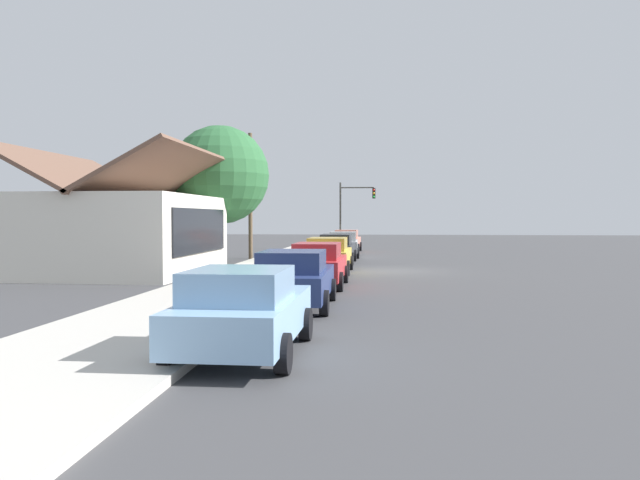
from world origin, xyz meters
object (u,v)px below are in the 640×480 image
at_px(car_cherry, 318,264).
at_px(car_mustard, 328,255).
at_px(car_navy, 294,278).
at_px(utility_pole_wooden, 250,193).
at_px(car_skyblue, 243,310).
at_px(shade_tree, 220,175).
at_px(car_charcoal, 337,248).
at_px(car_coral, 347,241).
at_px(fire_hydrant_red, 272,275).
at_px(traffic_light_main, 354,204).
at_px(car_silver, 343,244).

xyz_separation_m(car_cherry, car_mustard, (5.66, 0.13, 0.00)).
xyz_separation_m(car_navy, utility_pole_wooden, (19.48, 5.41, 3.11)).
bearing_deg(car_skyblue, shade_tree, 16.43).
relative_size(car_cherry, shade_tree, 0.60).
xyz_separation_m(car_mustard, car_charcoal, (5.81, 0.05, -0.00)).
relative_size(car_skyblue, car_coral, 0.97).
bearing_deg(car_mustard, shade_tree, 50.59).
height_order(car_coral, shade_tree, shade_tree).
bearing_deg(shade_tree, car_coral, -28.51).
xyz_separation_m(car_cherry, car_coral, (22.38, 0.22, -0.00)).
relative_size(car_skyblue, car_charcoal, 0.97).
relative_size(car_skyblue, fire_hydrant_red, 6.16).
bearing_deg(traffic_light_main, car_mustard, 179.33).
xyz_separation_m(car_silver, fire_hydrant_red, (-17.33, 1.41, -0.32)).
xyz_separation_m(shade_tree, fire_hydrant_red, (-11.58, -4.92, -4.28)).
height_order(shade_tree, traffic_light_main, shade_tree).
distance_m(car_navy, car_cherry, 5.13).
bearing_deg(car_coral, traffic_light_main, -3.74).
distance_m(car_cherry, car_silver, 16.62).
xyz_separation_m(car_coral, fire_hydrant_red, (-23.08, 1.33, -0.32)).
height_order(car_silver, fire_hydrant_red, car_silver).
relative_size(traffic_light_main, fire_hydrant_red, 7.32).
relative_size(car_charcoal, utility_pole_wooden, 0.60).
bearing_deg(car_mustard, car_cherry, -178.65).
xyz_separation_m(car_cherry, shade_tree, (10.88, 6.46, 3.96)).
relative_size(car_cherry, car_silver, 0.92).
xyz_separation_m(car_cherry, car_silver, (16.62, 0.13, 0.00)).
height_order(car_cherry, traffic_light_main, traffic_light_main).
bearing_deg(utility_pole_wooden, car_navy, -164.49).
xyz_separation_m(car_skyblue, car_charcoal, (22.44, -0.06, -0.00)).
bearing_deg(car_silver, utility_pole_wooden, 110.88).
height_order(car_navy, car_cherry, same).
bearing_deg(car_mustard, utility_pole_wooden, 32.01).
xyz_separation_m(car_navy, car_cherry, (5.13, -0.14, -0.00)).
distance_m(car_silver, shade_tree, 9.42).
height_order(car_skyblue, fire_hydrant_red, car_skyblue).
height_order(car_silver, car_coral, same).
bearing_deg(utility_pole_wooden, car_skyblue, -168.14).
relative_size(car_skyblue, car_navy, 0.94).
bearing_deg(car_cherry, fire_hydrant_red, 114.86).
relative_size(car_skyblue, utility_pole_wooden, 0.58).
bearing_deg(car_coral, utility_pole_wooden, 147.73).
height_order(car_navy, shade_tree, shade_tree).
distance_m(car_silver, fire_hydrant_red, 17.39).
bearing_deg(shade_tree, fire_hydrant_red, -157.00).
bearing_deg(fire_hydrant_red, car_coral, -3.30).
xyz_separation_m(car_navy, fire_hydrant_red, (4.42, 1.41, -0.32)).
bearing_deg(car_cherry, car_charcoal, 1.25).
distance_m(car_skyblue, traffic_light_main, 37.17).
bearing_deg(car_silver, car_charcoal, 177.74).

